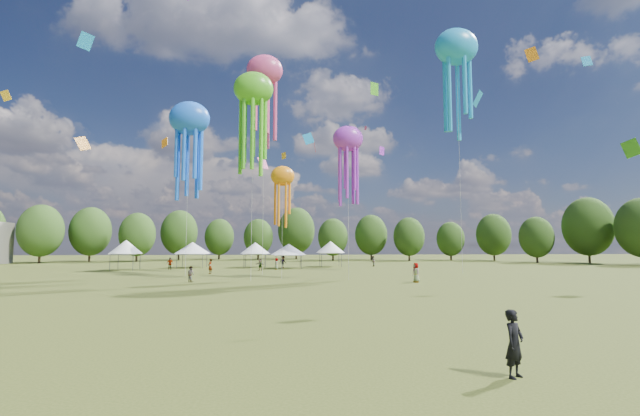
{
  "coord_description": "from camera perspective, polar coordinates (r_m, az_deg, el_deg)",
  "views": [
    {
      "loc": [
        0.74,
        -12.96,
        3.56
      ],
      "look_at": [
        3.32,
        15.0,
        6.0
      ],
      "focal_mm": 24.15,
      "sensor_mm": 36.0,
      "label": 1
    }
  ],
  "objects": [
    {
      "name": "festival_tents",
      "position": [
        69.4,
        -10.38,
        -5.24
      ],
      "size": [
        35.31,
        11.82,
        4.34
      ],
      "color": "#47474C",
      "rests_on": "ground"
    },
    {
      "name": "ground",
      "position": [
        13.46,
        -8.77,
        -20.25
      ],
      "size": [
        300.0,
        300.0,
        0.0
      ],
      "primitive_type": "plane",
      "color": "#384416",
      "rests_on": "ground"
    },
    {
      "name": "spectator_near",
      "position": [
        44.0,
        -16.76,
        -8.39
      ],
      "size": [
        0.95,
        0.93,
        1.54
      ],
      "primitive_type": "imported",
      "rotation": [
        0.0,
        0.0,
        2.42
      ],
      "color": "gray",
      "rests_on": "ground"
    },
    {
      "name": "spectators_far",
      "position": [
        62.05,
        -4.24,
        -7.41
      ],
      "size": [
        32.46,
        31.65,
        1.93
      ],
      "color": "gray",
      "rests_on": "ground"
    },
    {
      "name": "show_kites",
      "position": [
        54.23,
        1.33,
        14.15
      ],
      "size": [
        39.63,
        12.64,
        32.47
      ],
      "color": "#52C320",
      "rests_on": "ground"
    },
    {
      "name": "observer_main",
      "position": [
        13.32,
        24.36,
        -16.04
      ],
      "size": [
        0.79,
        0.73,
        1.81
      ],
      "primitive_type": "imported",
      "rotation": [
        0.0,
        0.0,
        0.59
      ],
      "color": "black",
      "rests_on": "ground"
    },
    {
      "name": "small_kites",
      "position": [
        61.56,
        -6.12,
        20.12
      ],
      "size": [
        71.28,
        57.38,
        44.4
      ],
      "color": "#52C320",
      "rests_on": "ground"
    },
    {
      "name": "treeline",
      "position": [
        75.67,
        -8.77,
        -2.65
      ],
      "size": [
        201.57,
        95.24,
        13.43
      ],
      "color": "#38281C",
      "rests_on": "ground"
    }
  ]
}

